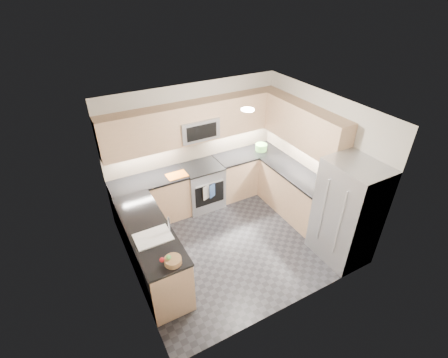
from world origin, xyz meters
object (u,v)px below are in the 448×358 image
utensil_bowl (261,147)px  refrigerator (347,213)px  microwave (197,128)px  cutting_board (177,175)px  fruit_basket (173,261)px  gas_range (202,186)px

utensil_bowl → refrigerator: bearing=-89.1°
microwave → utensil_bowl: size_ratio=3.05×
refrigerator → utensil_bowl: refrigerator is taller
cutting_board → fruit_basket: size_ratio=1.68×
gas_range → utensil_bowl: bearing=-0.3°
microwave → refrigerator: (1.45, -2.55, -0.80)m
refrigerator → utensil_bowl: (-0.04, 2.42, 0.11)m
microwave → fruit_basket: size_ratio=3.29×
gas_range → cutting_board: (-0.56, -0.10, 0.49)m
microwave → utensil_bowl: bearing=-5.4°
microwave → cutting_board: bearing=-158.2°
microwave → refrigerator: microwave is taller
refrigerator → cutting_board: size_ratio=4.63×
gas_range → cutting_board: bearing=-169.9°
microwave → refrigerator: bearing=-60.4°
fruit_basket → cutting_board: bearing=67.0°
utensil_bowl → cutting_board: 1.98m
refrigerator → cutting_board: bearing=130.9°
gas_range → cutting_board: 0.75m
microwave → refrigerator: size_ratio=0.42×
gas_range → refrigerator: (1.45, -2.43, 0.45)m
utensil_bowl → fruit_basket: size_ratio=1.08×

